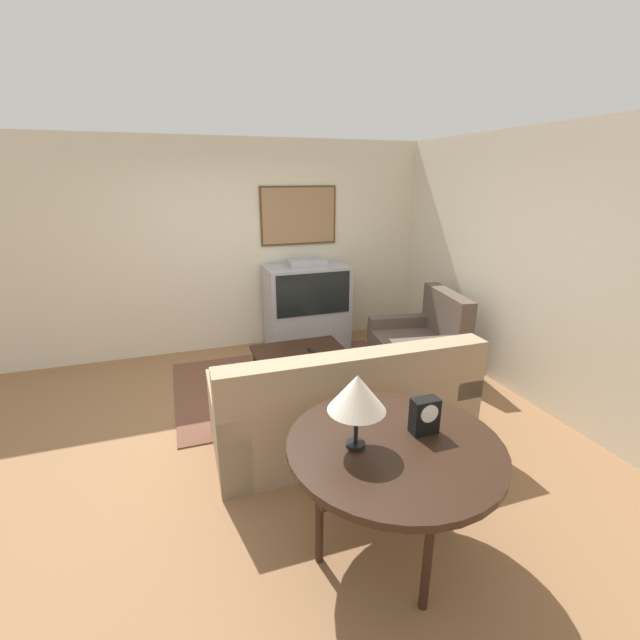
# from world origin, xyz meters

# --- Properties ---
(ground_plane) EXTENTS (12.00, 12.00, 0.00)m
(ground_plane) POSITION_xyz_m (0.00, 0.00, 0.00)
(ground_plane) COLOR #8E6642
(wall_back) EXTENTS (12.00, 0.10, 2.70)m
(wall_back) POSITION_xyz_m (0.01, 2.13, 1.36)
(wall_back) COLOR beige
(wall_back) RESTS_ON ground_plane
(wall_right) EXTENTS (0.06, 12.00, 2.70)m
(wall_right) POSITION_xyz_m (2.63, 0.00, 1.35)
(wall_right) COLOR beige
(wall_right) RESTS_ON ground_plane
(area_rug) EXTENTS (2.60, 1.83, 0.01)m
(area_rug) POSITION_xyz_m (0.40, 0.76, 0.01)
(area_rug) COLOR brown
(area_rug) RESTS_ON ground_plane
(tv) EXTENTS (1.08, 0.61, 1.22)m
(tv) POSITION_xyz_m (0.88, 1.76, 0.58)
(tv) COLOR #9E9EA3
(tv) RESTS_ON ground_plane
(couch) EXTENTS (2.19, 0.96, 0.97)m
(couch) POSITION_xyz_m (0.49, -0.51, 0.34)
(couch) COLOR #9E8466
(couch) RESTS_ON ground_plane
(armchair) EXTENTS (1.05, 1.11, 0.95)m
(armchair) POSITION_xyz_m (1.93, 0.60, 0.30)
(armchair) COLOR brown
(armchair) RESTS_ON ground_plane
(coffee_table) EXTENTS (0.99, 0.62, 0.41)m
(coffee_table) POSITION_xyz_m (0.46, 0.71, 0.37)
(coffee_table) COLOR black
(coffee_table) RESTS_ON ground_plane
(console_table) EXTENTS (1.25, 1.25, 0.79)m
(console_table) POSITION_xyz_m (0.33, -1.67, 0.72)
(console_table) COLOR black
(console_table) RESTS_ON ground_plane
(table_lamp) EXTENTS (0.32, 0.32, 0.44)m
(table_lamp) POSITION_xyz_m (0.11, -1.63, 1.12)
(table_lamp) COLOR black
(table_lamp) RESTS_ON console_table
(mantel_clock) EXTENTS (0.16, 0.10, 0.22)m
(mantel_clock) POSITION_xyz_m (0.55, -1.63, 0.90)
(mantel_clock) COLOR black
(mantel_clock) RESTS_ON console_table
(remote) EXTENTS (0.06, 0.16, 0.02)m
(remote) POSITION_xyz_m (0.57, 0.60, 0.42)
(remote) COLOR black
(remote) RESTS_ON coffee_table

